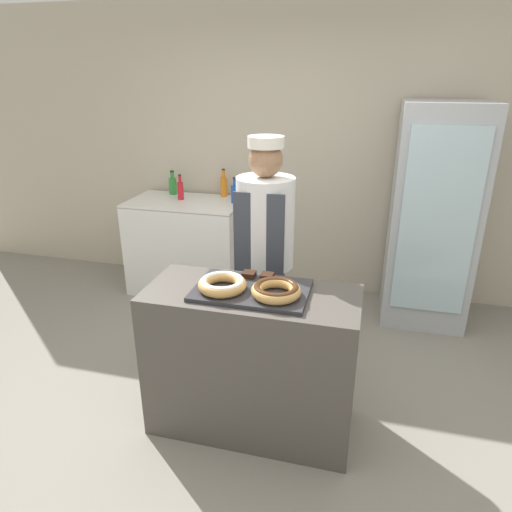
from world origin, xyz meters
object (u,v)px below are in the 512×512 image
(baker_person, at_px, (265,256))
(bottle_orange, at_px, (224,186))
(brownie_back_right, at_px, (267,276))
(donut_light_glaze, at_px, (222,284))
(serving_tray, at_px, (252,290))
(donut_chocolate_glaze, at_px, (276,290))
(beverage_fridge, at_px, (433,217))
(brownie_back_left, at_px, (249,274))
(bottle_blue, at_px, (235,193))
(bottle_green, at_px, (173,185))
(bottle_red, at_px, (180,190))
(chest_freezer, at_px, (188,245))

(baker_person, height_order, bottle_orange, baker_person)
(brownie_back_right, bearing_deg, donut_light_glaze, -135.54)
(serving_tray, bearing_deg, donut_light_glaze, -159.83)
(donut_chocolate_glaze, distance_m, beverage_fridge, 2.03)
(brownie_back_left, height_order, bottle_blue, bottle_blue)
(donut_chocolate_glaze, height_order, bottle_green, bottle_green)
(donut_light_glaze, relative_size, bottle_orange, 0.99)
(brownie_back_left, height_order, beverage_fridge, beverage_fridge)
(baker_person, bearing_deg, beverage_fridge, 43.11)
(brownie_back_left, xyz_separation_m, beverage_fridge, (1.17, 1.59, -0.02))
(brownie_back_right, relative_size, bottle_red, 0.30)
(donut_light_glaze, distance_m, brownie_back_right, 0.29)
(chest_freezer, relative_size, bottle_green, 4.57)
(donut_light_glaze, xyz_separation_m, chest_freezer, (-0.98, 1.80, -0.51))
(brownie_back_left, height_order, chest_freezer, brownie_back_left)
(brownie_back_left, relative_size, bottle_green, 0.31)
(serving_tray, relative_size, bottle_green, 2.67)
(donut_chocolate_glaze, distance_m, bottle_red, 2.28)
(brownie_back_left, xyz_separation_m, bottle_red, (-1.14, 1.64, 0.06))
(serving_tray, bearing_deg, bottle_orange, 112.37)
(brownie_back_right, distance_m, bottle_green, 2.29)
(serving_tray, xyz_separation_m, bottle_blue, (-0.65, 1.80, 0.08))
(baker_person, xyz_separation_m, bottle_red, (-1.12, 1.16, 0.12))
(donut_light_glaze, xyz_separation_m, brownie_back_right, (0.21, 0.20, -0.02))
(donut_light_glaze, distance_m, bottle_orange, 2.17)
(bottle_orange, bearing_deg, bottle_green, -175.12)
(donut_chocolate_glaze, distance_m, bottle_orange, 2.28)
(bottle_blue, relative_size, bottle_orange, 0.88)
(beverage_fridge, bearing_deg, donut_chocolate_glaze, -118.34)
(baker_person, height_order, chest_freezer, baker_person)
(brownie_back_right, xyz_separation_m, bottle_blue, (-0.70, 1.65, 0.06))
(donut_chocolate_glaze, bearing_deg, brownie_back_right, 115.76)
(donut_light_glaze, bearing_deg, baker_person, 83.25)
(baker_person, relative_size, bottle_orange, 6.19)
(brownie_back_right, relative_size, baker_person, 0.04)
(bottle_blue, bearing_deg, baker_person, -64.04)
(bottle_green, bearing_deg, brownie_back_left, -54.40)
(brownie_back_left, bearing_deg, donut_chocolate_glaze, -44.46)
(brownie_back_right, relative_size, beverage_fridge, 0.04)
(brownie_back_right, distance_m, beverage_fridge, 1.91)
(donut_light_glaze, distance_m, chest_freezer, 2.11)
(bottle_red, bearing_deg, serving_tray, -56.22)
(beverage_fridge, bearing_deg, brownie_back_left, -126.45)
(brownie_back_right, height_order, bottle_red, bottle_red)
(bottle_red, bearing_deg, donut_light_glaze, -60.51)
(bottle_blue, bearing_deg, serving_tray, -70.23)
(donut_light_glaze, bearing_deg, bottle_red, 119.49)
(beverage_fridge, distance_m, bottle_green, 2.48)
(bottle_green, bearing_deg, bottle_blue, -12.69)
(brownie_back_left, relative_size, bottle_blue, 0.30)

